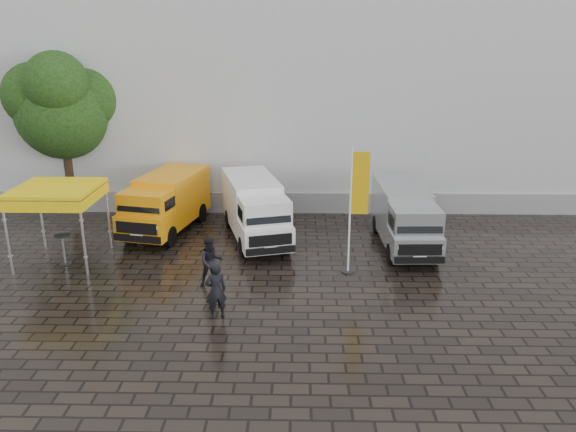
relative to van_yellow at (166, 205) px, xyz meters
The scene contains 13 objects.
ground 8.41m from the van_yellow, 38.13° to the right, with size 120.00×120.00×0.00m, color black.
exhibition_hall 14.62m from the van_yellow, 51.80° to the left, with size 44.00×16.00×12.00m, color silver.
hall_plinth 9.03m from the van_yellow, 18.20° to the left, with size 44.00×0.15×1.00m, color gray.
van_yellow is the anchor object (origin of this frame).
van_white 4.05m from the van_yellow, 12.79° to the right, with size 1.93×5.78×2.51m, color white, non-canonical shape.
van_silver 10.17m from the van_yellow, ahead, with size 1.85×5.54×2.40m, color #AAADAF, non-canonical shape.
canopy_tent 4.93m from the van_yellow, 132.52° to the right, with size 2.91×2.91×2.93m.
flagpole 8.97m from the van_yellow, 28.97° to the right, with size 0.88×0.50×4.63m.
tree 7.34m from the van_yellow, 149.33° to the left, with size 4.41×4.41×7.91m.
cocktail_table 4.88m from the van_yellow, 128.75° to the right, with size 0.60×0.60×1.15m, color black.
wheelie_bin 12.10m from the van_yellow, 11.09° to the left, with size 0.65×0.65×1.09m, color black.
person_front 8.54m from the van_yellow, 67.35° to the right, with size 0.66×0.43×1.81m, color black.
person_tent 6.21m from the van_yellow, 63.21° to the right, with size 0.85×0.66×1.75m, color black.
Camera 1 is at (-0.78, -18.06, 8.24)m, focal length 35.00 mm.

